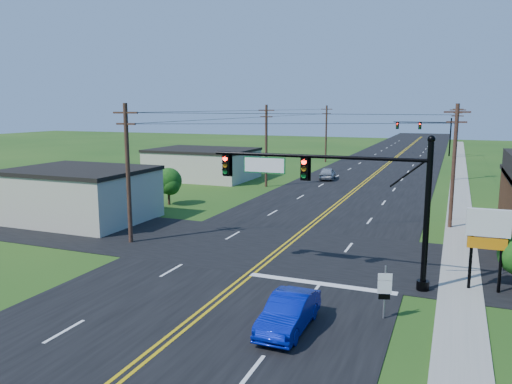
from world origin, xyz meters
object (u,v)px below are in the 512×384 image
at_px(signal_mast_main, 334,188).
at_px(stop_sign, 504,245).
at_px(signal_mast_far, 425,130).
at_px(blue_car, 289,313).
at_px(route_sign, 385,289).

bearing_deg(signal_mast_main, stop_sign, 26.16).
height_order(signal_mast_far, blue_car, signal_mast_far).
bearing_deg(blue_car, route_sign, 36.49).
bearing_deg(route_sign, stop_sign, 40.75).
relative_size(signal_mast_far, blue_car, 2.58).
height_order(route_sign, stop_sign, route_sign).
distance_m(signal_mast_far, blue_car, 78.60).
bearing_deg(signal_mast_far, stop_sign, -83.20).
distance_m(signal_mast_main, blue_car, 7.67).
distance_m(signal_mast_main, route_sign, 6.18).
bearing_deg(signal_mast_main, blue_car, -91.78).
xyz_separation_m(blue_car, route_sign, (3.36, 2.43, 0.65)).
relative_size(signal_mast_main, signal_mast_far, 1.03).
xyz_separation_m(route_sign, stop_sign, (5.04, 8.11, 0.24)).
xyz_separation_m(signal_mast_main, route_sign, (3.16, -4.08, -3.40)).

